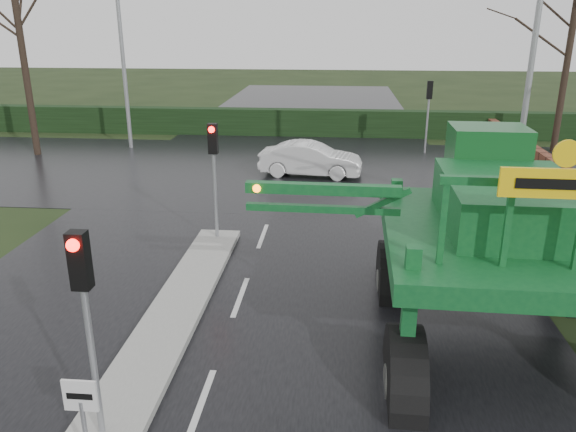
# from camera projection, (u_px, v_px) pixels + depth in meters

# --- Properties ---
(ground) EXTENTS (140.00, 140.00, 0.00)m
(ground) POSITION_uv_depth(u_px,v_px,m) (201.00, 406.00, 9.59)
(ground) COLOR black
(ground) RESTS_ON ground
(road_main) EXTENTS (14.00, 80.00, 0.02)m
(road_main) POSITION_uv_depth(u_px,v_px,m) (271.00, 215.00, 18.99)
(road_main) COLOR black
(road_main) RESTS_ON ground
(road_cross) EXTENTS (80.00, 12.00, 0.02)m
(road_cross) POSITION_uv_depth(u_px,v_px,m) (287.00, 171.00, 24.63)
(road_cross) COLOR black
(road_cross) RESTS_ON ground
(median_island) EXTENTS (1.20, 10.00, 0.16)m
(median_island) POSITION_uv_depth(u_px,v_px,m) (175.00, 312.00, 12.49)
(median_island) COLOR gray
(median_island) RESTS_ON ground
(hedge_row) EXTENTS (44.00, 0.90, 1.50)m
(hedge_row) POSITION_uv_depth(u_px,v_px,m) (300.00, 123.00, 31.91)
(hedge_row) COLOR black
(hedge_row) RESTS_ON ground
(brick_wall) EXTENTS (0.40, 20.00, 1.20)m
(brick_wall) POSITION_uv_depth(u_px,v_px,m) (536.00, 163.00, 23.54)
(brick_wall) COLOR #592D1E
(brick_wall) RESTS_ON ground
(keep_left_sign) EXTENTS (0.50, 0.07, 1.35)m
(keep_left_sign) POSITION_uv_depth(u_px,v_px,m) (82.00, 407.00, 7.94)
(keep_left_sign) COLOR gray
(keep_left_sign) RESTS_ON ground
(traffic_signal_near) EXTENTS (0.26, 0.33, 3.52)m
(traffic_signal_near) POSITION_uv_depth(u_px,v_px,m) (84.00, 294.00, 7.90)
(traffic_signal_near) COLOR gray
(traffic_signal_near) RESTS_ON ground
(traffic_signal_mid) EXTENTS (0.26, 0.33, 3.52)m
(traffic_signal_mid) POSITION_uv_depth(u_px,v_px,m) (214.00, 157.00, 15.89)
(traffic_signal_mid) COLOR gray
(traffic_signal_mid) RESTS_ON ground
(traffic_signal_far) EXTENTS (0.26, 0.33, 3.52)m
(traffic_signal_far) POSITION_uv_depth(u_px,v_px,m) (429.00, 101.00, 27.00)
(traffic_signal_far) COLOR gray
(traffic_signal_far) RESTS_ON ground
(street_light_right) EXTENTS (3.85, 0.30, 10.00)m
(street_light_right) POSITION_uv_depth(u_px,v_px,m) (527.00, 29.00, 18.20)
(street_light_right) COLOR gray
(street_light_right) RESTS_ON ground
(street_light_left_far) EXTENTS (3.85, 0.30, 10.00)m
(street_light_left_far) POSITION_uv_depth(u_px,v_px,m) (126.00, 26.00, 27.12)
(street_light_left_far) COLOR gray
(street_light_left_far) RESTS_ON ground
(tree_right_far) EXTENTS (7.00, 7.00, 12.05)m
(tree_right_far) POSITION_uv_depth(u_px,v_px,m) (575.00, 15.00, 26.09)
(tree_right_far) COLOR black
(tree_right_far) RESTS_ON ground
(crop_sprayer) EXTENTS (10.28, 6.51, 5.74)m
(crop_sprayer) POSITION_uv_depth(u_px,v_px,m) (413.00, 242.00, 9.42)
(crop_sprayer) COLOR black
(crop_sprayer) RESTS_ON ground
(white_sedan) EXTENTS (4.39, 1.92, 1.40)m
(white_sedan) POSITION_uv_depth(u_px,v_px,m) (310.00, 176.00, 23.83)
(white_sedan) COLOR silver
(white_sedan) RESTS_ON ground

